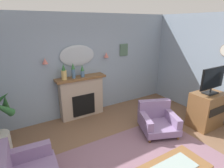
{
  "coord_description": "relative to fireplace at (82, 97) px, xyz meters",
  "views": [
    {
      "loc": [
        -1.91,
        -1.78,
        2.55
      ],
      "look_at": [
        0.18,
        1.67,
        1.19
      ],
      "focal_mm": 29.37,
      "sensor_mm": 36.0,
      "label": 1
    }
  ],
  "objects": [
    {
      "name": "mantel_vase_left",
      "position": [
        -0.45,
        -0.03,
        0.76
      ],
      "size": [
        0.14,
        0.14,
        0.4
      ],
      "color": "tan",
      "rests_on": "fireplace"
    },
    {
      "name": "mantel_vase_right",
      "position": [
        0.05,
        -0.03,
        0.75
      ],
      "size": [
        0.1,
        0.1,
        0.32
      ],
      "color": "#4C7093",
      "rests_on": "fireplace"
    },
    {
      "name": "fireplace",
      "position": [
        0.0,
        0.0,
        0.0
      ],
      "size": [
        1.36,
        0.36,
        1.16
      ],
      "color": "tan",
      "rests_on": "ground"
    },
    {
      "name": "wall_sconce_right",
      "position": [
        0.85,
        0.09,
        1.09
      ],
      "size": [
        0.14,
        0.14,
        0.14
      ],
      "primitive_type": "cone",
      "color": "#D17066"
    },
    {
      "name": "tv_flatscreen",
      "position": [
        2.49,
        -2.16,
        0.68
      ],
      "size": [
        0.84,
        0.24,
        0.65
      ],
      "color": "black",
      "rests_on": "tv_cabinet"
    },
    {
      "name": "patterned_rug",
      "position": [
        0.19,
        -2.5,
        -0.56
      ],
      "size": [
        3.2,
        2.4,
        0.01
      ],
      "primitive_type": "cube",
      "color": "#7F5B6B",
      "rests_on": "ground"
    },
    {
      "name": "armchair_beside_couch",
      "position": [
        1.26,
        -1.68,
        -0.27
      ],
      "size": [
        1.05,
        1.06,
        0.71
      ],
      "color": "gray",
      "rests_on": "ground"
    },
    {
      "name": "wall_sconce_left",
      "position": [
        -0.85,
        0.09,
        1.09
      ],
      "size": [
        0.14,
        0.14,
        0.14
      ],
      "primitive_type": "cone",
      "color": "#D17066"
    },
    {
      "name": "wall_back",
      "position": [
        0.19,
        0.22,
        0.83
      ],
      "size": [
        6.7,
        0.1,
        2.79
      ],
      "primitive_type": "cube",
      "color": "#8C9EB2",
      "rests_on": "ground"
    },
    {
      "name": "tv_cabinet",
      "position": [
        2.49,
        -2.14,
        -0.12
      ],
      "size": [
        0.8,
        0.57,
        0.9
      ],
      "color": "brown",
      "rests_on": "ground"
    },
    {
      "name": "wall_mirror",
      "position": [
        0.0,
        0.14,
        1.14
      ],
      "size": [
        0.96,
        0.06,
        0.56
      ],
      "primitive_type": "ellipsoid",
      "color": "#B2BCC6"
    },
    {
      "name": "mantel_vase_centre",
      "position": [
        -0.2,
        -0.03,
        0.79
      ],
      "size": [
        0.1,
        0.1,
        0.4
      ],
      "color": "#4C7093",
      "rests_on": "fireplace"
    },
    {
      "name": "framed_picture",
      "position": [
        1.5,
        0.15,
        1.18
      ],
      "size": [
        0.28,
        0.03,
        0.36
      ],
      "primitive_type": "cube",
      "color": "#4C6B56"
    }
  ]
}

